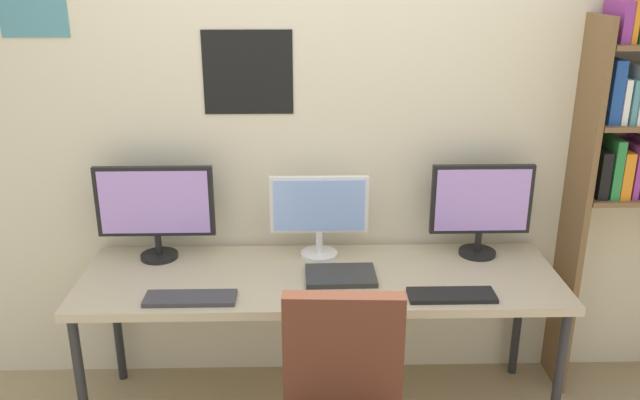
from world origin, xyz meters
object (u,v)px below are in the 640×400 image
(monitor_right, at_px, (481,205))
(laptop_closed, at_px, (341,276))
(monitor_center, at_px, (319,211))
(computer_mouse, at_px, (302,296))
(keyboard_left, at_px, (190,298))
(desk, at_px, (320,285))
(monitor_left, at_px, (155,207))
(keyboard_right, at_px, (452,295))

(monitor_right, bearing_deg, laptop_closed, -160.41)
(monitor_center, relative_size, computer_mouse, 4.91)
(keyboard_left, xyz_separation_m, computer_mouse, (0.48, -0.00, 0.01))
(desk, height_order, keyboard_left, keyboard_left)
(computer_mouse, relative_size, laptop_closed, 0.30)
(monitor_left, bearing_deg, laptop_closed, -15.68)
(keyboard_left, bearing_deg, monitor_left, 116.54)
(monitor_right, height_order, laptop_closed, monitor_right)
(monitor_center, xyz_separation_m, keyboard_right, (0.56, -0.44, -0.22))
(desk, bearing_deg, laptop_closed, -19.59)
(monitor_left, distance_m, keyboard_left, 0.56)
(keyboard_left, distance_m, keyboard_right, 1.12)
(keyboard_left, distance_m, computer_mouse, 0.48)
(desk, height_order, monitor_center, monitor_center)
(keyboard_right, bearing_deg, keyboard_left, 180.00)
(monitor_center, bearing_deg, computer_mouse, -100.48)
(monitor_right, bearing_deg, computer_mouse, -152.63)
(keyboard_right, height_order, laptop_closed, laptop_closed)
(monitor_left, xyz_separation_m, keyboard_left, (0.22, -0.44, -0.25))
(desk, distance_m, keyboard_right, 0.61)
(monitor_left, relative_size, monitor_center, 1.19)
(monitor_center, bearing_deg, keyboard_right, -38.30)
(monitor_right, xyz_separation_m, keyboard_right, (-0.22, -0.44, -0.25))
(monitor_right, bearing_deg, monitor_left, 180.00)
(monitor_right, bearing_deg, monitor_center, -179.99)
(keyboard_left, xyz_separation_m, laptop_closed, (0.65, 0.20, 0.00))
(computer_mouse, height_order, laptop_closed, computer_mouse)
(monitor_right, xyz_separation_m, computer_mouse, (-0.86, -0.45, -0.24))
(computer_mouse, bearing_deg, monitor_center, 79.52)
(desk, height_order, keyboard_right, keyboard_right)
(computer_mouse, bearing_deg, keyboard_right, 0.43)
(desk, relative_size, monitor_right, 4.52)
(keyboard_right, distance_m, computer_mouse, 0.64)
(desk, distance_m, laptop_closed, 0.12)
(monitor_center, height_order, keyboard_right, monitor_center)
(keyboard_left, bearing_deg, computer_mouse, -0.58)
(laptop_closed, bearing_deg, desk, 159.42)
(monitor_center, xyz_separation_m, monitor_right, (0.78, 0.00, 0.02))
(laptop_closed, bearing_deg, computer_mouse, -131.89)
(desk, bearing_deg, monitor_center, 90.00)
(monitor_center, bearing_deg, laptop_closed, -69.37)
(monitor_center, bearing_deg, monitor_left, 179.99)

